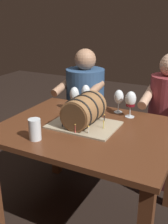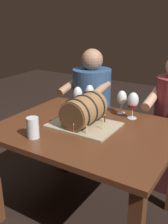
{
  "view_description": "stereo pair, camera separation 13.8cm",
  "coord_description": "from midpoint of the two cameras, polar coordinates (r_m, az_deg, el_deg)",
  "views": [
    {
      "loc": [
        0.75,
        -1.5,
        1.46
      ],
      "look_at": [
        -0.04,
        0.02,
        0.83
      ],
      "focal_mm": 43.52,
      "sensor_mm": 36.0,
      "label": 1
    },
    {
      "loc": [
        0.87,
        -1.43,
        1.46
      ],
      "look_at": [
        -0.04,
        0.02,
        0.83
      ],
      "focal_mm": 43.52,
      "sensor_mm": 36.0,
      "label": 2
    }
  ],
  "objects": [
    {
      "name": "person_seated_right",
      "position": [
        2.42,
        15.01,
        -3.4
      ],
      "size": [
        0.35,
        0.45,
        1.16
      ],
      "color": "#4C1B1E",
      "rests_on": "ground"
    },
    {
      "name": "wine_glass_empty",
      "position": [
        2.07,
        5.43,
        3.08
      ],
      "size": [
        0.07,
        0.07,
        0.18
      ],
      "color": "white",
      "rests_on": "dining_table"
    },
    {
      "name": "barrel_cake",
      "position": [
        1.82,
        -2.17,
        -0.01
      ],
      "size": [
        0.45,
        0.33,
        0.22
      ],
      "color": "tan",
      "rests_on": "dining_table"
    },
    {
      "name": "beer_pint",
      "position": [
        1.68,
        -12.61,
        -3.83
      ],
      "size": [
        0.08,
        0.08,
        0.13
      ],
      "color": "white",
      "rests_on": "dining_table"
    },
    {
      "name": "person_seated_left",
      "position": [
        2.65,
        -1.28,
        0.07
      ],
      "size": [
        0.41,
        0.49,
        1.15
      ],
      "color": "#1B2D46",
      "rests_on": "ground"
    },
    {
      "name": "wine_glass_white",
      "position": [
        2.11,
        -3.9,
        3.48
      ],
      "size": [
        0.07,
        0.07,
        0.19
      ],
      "color": "white",
      "rests_on": "dining_table"
    },
    {
      "name": "wine_glass_rose",
      "position": [
        2.17,
        -1.44,
        4.07
      ],
      "size": [
        0.07,
        0.07,
        0.19
      ],
      "color": "white",
      "rests_on": "dining_table"
    },
    {
      "name": "ground_plane",
      "position": [
        2.22,
        -1.23,
        -20.74
      ],
      "size": [
        8.0,
        8.0,
        0.0
      ],
      "primitive_type": "plane",
      "color": "black"
    },
    {
      "name": "wine_glass_red",
      "position": [
        1.98,
        7.83,
        2.44
      ],
      "size": [
        0.08,
        0.08,
        0.2
      ],
      "color": "white",
      "rests_on": "dining_table"
    },
    {
      "name": "dining_table",
      "position": [
        1.88,
        -1.38,
        -6.48
      ],
      "size": [
        1.17,
        0.92,
        0.73
      ],
      "color": "#562D19",
      "rests_on": "ground"
    }
  ]
}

